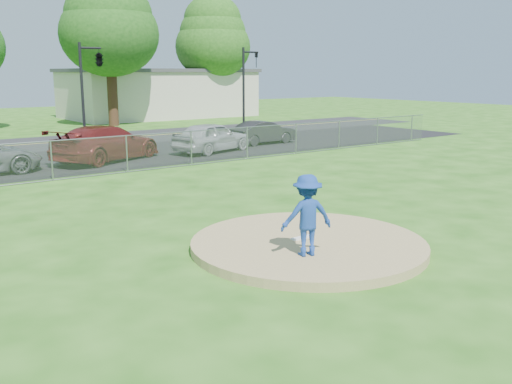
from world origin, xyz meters
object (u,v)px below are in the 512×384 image
traffic_signal_right (246,82)px  parked_car_charcoal (264,132)px  pitcher (307,215)px  parked_car_darkred (106,143)px  traffic_signal_center (97,61)px  tree_right (109,21)px  parked_car_pearl (212,137)px  tree_far_right (213,37)px  commercial_building (159,93)px

traffic_signal_right → parked_car_charcoal: size_ratio=1.43×
pitcher → parked_car_darkred: size_ratio=0.31×
traffic_signal_center → tree_right: bearing=63.3°
parked_car_darkred → parked_car_pearl: parked_car_darkred is taller
traffic_signal_center → parked_car_charcoal: (7.26, -5.79, -3.95)m
traffic_signal_right → parked_car_pearl: 10.36m
traffic_signal_center → parked_car_darkred: traffic_signal_center is taller
tree_right → tree_far_right: (11.00, 3.00, -0.59)m
pitcher → parked_car_pearl: pitcher is taller
traffic_signal_center → traffic_signal_right: bearing=0.0°
commercial_building → tree_right: bearing=-139.4°
pitcher → parked_car_darkred: (2.31, 16.21, -0.24)m
tree_far_right → parked_car_pearl: bearing=-123.1°
tree_right → tree_far_right: size_ratio=1.08×
parked_car_darkred → parked_car_pearl: bearing=-119.0°
traffic_signal_center → parked_car_pearl: bearing=-66.4°
tree_right → parked_car_pearl: tree_right is taller
commercial_building → pitcher: (-16.75, -38.76, -1.10)m
tree_right → parked_car_darkred: bearing=-114.2°
commercial_building → parked_car_charcoal: bearing=-102.4°
commercial_building → tree_right: 10.73m
commercial_building → pitcher: 42.24m
tree_right → parked_car_pearl: size_ratio=2.58×
tree_right → traffic_signal_center: (-5.03, -10.00, -3.04)m
tree_far_right → pitcher: (-20.75, -35.76, -6.00)m
commercial_building → parked_car_charcoal: size_ratio=4.18×
commercial_building → traffic_signal_right: size_ratio=2.93×
parked_car_pearl → parked_car_charcoal: (4.22, 1.18, -0.12)m
tree_far_right → parked_car_pearl: tree_far_right is taller
pitcher → parked_car_pearl: bearing=-96.8°
traffic_signal_right → parked_car_pearl: traffic_signal_right is taller
tree_right → parked_car_darkred: 19.39m
tree_right → parked_car_charcoal: (2.23, -15.79, -6.99)m
pitcher → parked_car_pearl: (7.76, 15.80, -0.28)m
tree_right → parked_car_charcoal: tree_right is taller
tree_right → traffic_signal_center: 11.60m
tree_far_right → traffic_signal_right: 14.69m
tree_right → pitcher: 34.81m
tree_far_right → parked_car_pearl: size_ratio=2.38×
pitcher → parked_car_darkred: pitcher is taller
traffic_signal_right → parked_car_charcoal: traffic_signal_right is taller
parked_car_pearl → parked_car_charcoal: parked_car_pearl is taller
tree_far_right → parked_car_pearl: (-12.99, -19.96, -6.28)m
commercial_building → parked_car_pearl: (-8.99, -22.96, -1.38)m
commercial_building → traffic_signal_right: traffic_signal_right is taller
tree_far_right → commercial_building: bearing=143.1°
parked_car_pearl → parked_car_charcoal: size_ratio=1.15×
traffic_signal_center → parked_car_pearl: (3.04, -6.96, -3.83)m
traffic_signal_right → parked_car_pearl: bearing=-136.1°
parked_car_charcoal → traffic_signal_center: bearing=49.6°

